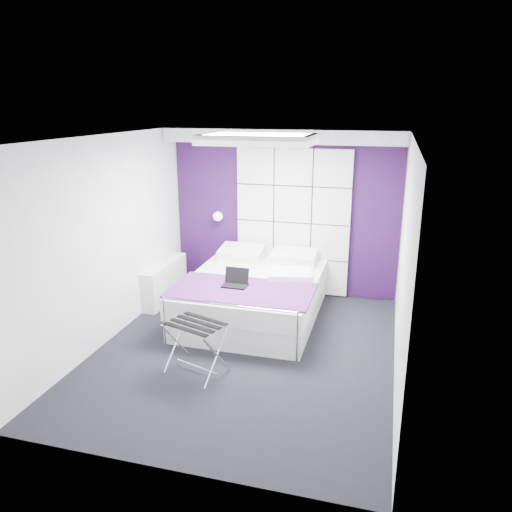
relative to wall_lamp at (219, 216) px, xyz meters
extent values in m
plane|color=black|center=(1.05, -2.06, -1.22)|extent=(4.40, 4.40, 0.00)
plane|color=white|center=(1.05, -2.06, 1.38)|extent=(4.40, 4.40, 0.00)
plane|color=silver|center=(1.05, 0.14, 0.08)|extent=(3.60, 0.00, 3.60)
plane|color=silver|center=(-0.75, -2.06, 0.08)|extent=(0.00, 4.40, 4.40)
plane|color=silver|center=(2.85, -2.06, 0.08)|extent=(0.00, 4.40, 4.40)
cube|color=#2A0D39|center=(1.05, 0.13, 0.08)|extent=(3.58, 0.02, 2.58)
cube|color=white|center=(1.05, -0.11, 1.28)|extent=(3.58, 0.50, 0.20)
sphere|color=white|center=(0.00, 0.00, 0.00)|extent=(0.15, 0.15, 0.15)
cube|color=white|center=(-0.64, -0.76, -0.92)|extent=(0.22, 1.20, 0.60)
cube|color=white|center=(0.88, -1.06, -1.06)|extent=(1.76, 2.20, 0.33)
cube|color=silver|center=(0.88, -1.06, -0.75)|extent=(1.80, 2.24, 0.27)
cube|color=#421651|center=(0.88, -1.61, -0.60)|extent=(1.86, 0.99, 0.03)
cube|color=white|center=(0.43, -0.04, -0.65)|extent=(0.46, 0.36, 0.05)
cube|color=black|center=(0.66, -2.69, -0.62)|extent=(0.62, 0.46, 0.01)
cube|color=black|center=(0.76, -1.53, -0.57)|extent=(0.33, 0.23, 0.02)
cube|color=black|center=(0.76, -1.42, -0.46)|extent=(0.33, 0.01, 0.22)
camera|label=1|loc=(2.66, -7.43, 1.74)|focal=35.00mm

